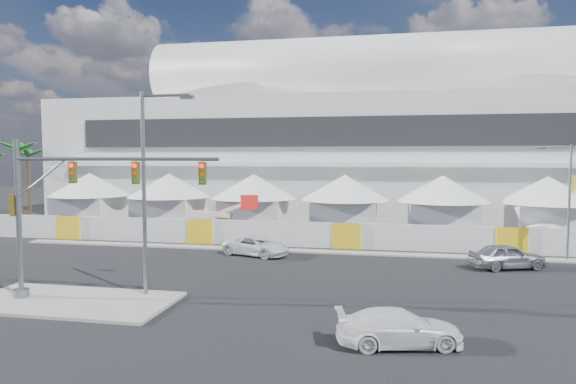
% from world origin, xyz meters
% --- Properties ---
extents(ground, '(160.00, 160.00, 0.00)m').
position_xyz_m(ground, '(0.00, 0.00, 0.00)').
color(ground, black).
rests_on(ground, ground).
extents(median_island, '(10.00, 5.00, 0.15)m').
position_xyz_m(median_island, '(-6.00, -3.00, 0.07)').
color(median_island, gray).
rests_on(median_island, ground).
extents(far_curb, '(80.00, 1.20, 0.12)m').
position_xyz_m(far_curb, '(20.00, 12.50, 0.06)').
color(far_curb, gray).
rests_on(far_curb, ground).
extents(stadium, '(80.00, 24.80, 21.98)m').
position_xyz_m(stadium, '(8.71, 41.50, 9.45)').
color(stadium, silver).
rests_on(stadium, ground).
extents(tent_row, '(53.40, 8.40, 5.40)m').
position_xyz_m(tent_row, '(0.50, 24.00, 3.15)').
color(tent_row, silver).
rests_on(tent_row, ground).
extents(hoarding_fence, '(70.00, 0.25, 2.00)m').
position_xyz_m(hoarding_fence, '(6.00, 14.50, 1.00)').
color(hoarding_fence, silver).
rests_on(hoarding_fence, ground).
extents(palm_cluster, '(10.60, 10.60, 8.55)m').
position_xyz_m(palm_cluster, '(-33.46, 29.50, 6.88)').
color(palm_cluster, '#47331E').
rests_on(palm_cluster, ground).
extents(sedan_silver, '(3.43, 5.11, 1.62)m').
position_xyz_m(sedan_silver, '(16.62, 9.34, 0.81)').
color(sedan_silver, '#A1A1A5').
rests_on(sedan_silver, ground).
extents(pickup_curb, '(3.76, 5.41, 1.37)m').
position_xyz_m(pickup_curb, '(-0.19, 10.48, 0.69)').
color(pickup_curb, silver).
rests_on(pickup_curb, ground).
extents(pickup_near, '(2.96, 5.06, 1.38)m').
position_xyz_m(pickup_near, '(9.65, -5.62, 0.69)').
color(pickup_near, white).
rests_on(pickup_near, ground).
extents(lot_car_a, '(4.19, 5.09, 1.63)m').
position_xyz_m(lot_car_a, '(22.03, 19.33, 0.82)').
color(lot_car_a, silver).
rests_on(lot_car_a, ground).
extents(lot_car_c, '(3.12, 4.80, 1.29)m').
position_xyz_m(lot_car_c, '(-13.00, 17.78, 0.65)').
color(lot_car_c, '#A2A1A6').
rests_on(lot_car_c, ground).
extents(traffic_mast, '(10.78, 0.76, 7.87)m').
position_xyz_m(traffic_mast, '(-6.58, -2.96, 4.53)').
color(traffic_mast, slate).
rests_on(traffic_mast, median_island).
extents(streetlight_median, '(2.83, 0.28, 10.23)m').
position_xyz_m(streetlight_median, '(-2.65, -1.23, 6.02)').
color(streetlight_median, slate).
rests_on(streetlight_median, median_island).
extents(streetlight_curb, '(2.36, 0.53, 7.96)m').
position_xyz_m(streetlight_curb, '(20.96, 12.50, 4.63)').
color(streetlight_curb, slate).
rests_on(streetlight_curb, ground).
extents(boom_lift, '(8.26, 3.24, 4.04)m').
position_xyz_m(boom_lift, '(-6.07, 16.83, 1.09)').
color(boom_lift, red).
rests_on(boom_lift, ground).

